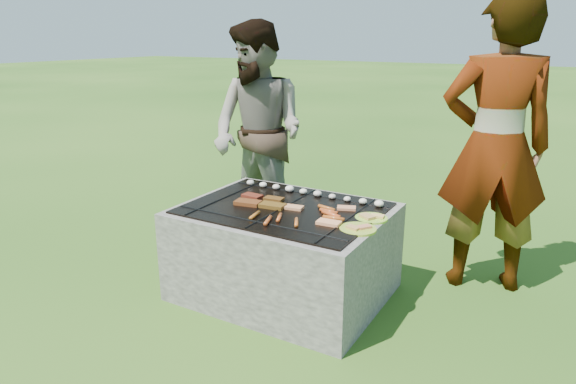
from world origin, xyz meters
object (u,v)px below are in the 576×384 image
Objects in this scene: plate_far at (371,218)px; bystander at (258,134)px; fire_pit at (284,254)px; cook at (495,147)px; plate_near at (358,229)px.

plate_far is 0.14× the size of bystander.
cook is (1.12, 0.81, 0.70)m from fire_pit.
bystander is (-1.26, 0.68, 0.29)m from plate_far.
bystander is at bearing 132.10° from fire_pit.
bystander is at bearing 151.64° from plate_far.
fire_pit is 0.66× the size of cook.
bystander reaches higher than plate_far.
bystander is (-0.70, 0.78, 0.62)m from fire_pit.
plate_far is at bearing 30.64° from cook.
plate_near is (0.00, -0.21, -0.00)m from plate_far.
fire_pit is 4.78× the size of plate_near.
plate_far reaches higher than plate_near.
cook is at bearing 58.91° from plate_near.
plate_near is at bearing 37.59° from cook.
plate_near is 1.14m from cook.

